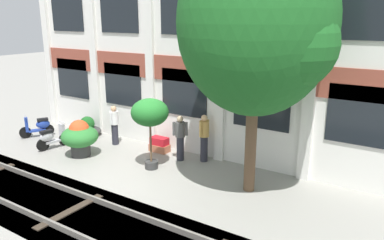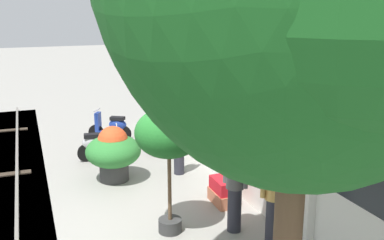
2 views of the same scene
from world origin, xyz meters
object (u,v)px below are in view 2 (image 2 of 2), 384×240
object	(u,v)px
potted_plant_square_trough	(223,192)
resident_watching_tracks	(274,199)
scooter_near_curb	(112,127)
resident_by_doorway	(179,142)
potted_plant_wide_bowl	(165,142)
potted_plant_terracotta_small	(169,136)
potted_plant_glazed_jar	(113,151)
resident_near_plants	(235,188)
scooter_second_parked	(100,145)

from	to	relation	value
potted_plant_square_trough	resident_watching_tracks	size ratio (longest dim) A/B	0.44
potted_plant_square_trough	scooter_near_curb	world-z (taller)	scooter_near_curb
scooter_near_curb	resident_by_doorway	world-z (taller)	resident_by_doorway
potted_plant_wide_bowl	resident_watching_tracks	bearing A→B (deg)	1.97
potted_plant_wide_bowl	resident_watching_tracks	world-z (taller)	resident_watching_tracks
potted_plant_terracotta_small	resident_by_doorway	size ratio (longest dim) A/B	1.52
potted_plant_square_trough	resident_watching_tracks	bearing A→B (deg)	2.57
resident_watching_tracks	potted_plant_terracotta_small	bearing A→B (deg)	-123.07
potted_plant_wide_bowl	potted_plant_square_trough	bearing A→B (deg)	1.67
potted_plant_terracotta_small	potted_plant_glazed_jar	bearing A→B (deg)	-170.63
potted_plant_terracotta_small	resident_watching_tracks	bearing A→B (deg)	53.25
potted_plant_wide_bowl	potted_plant_terracotta_small	bearing A→B (deg)	-16.24
scooter_near_curb	potted_plant_wide_bowl	bearing A→B (deg)	157.78
resident_watching_tracks	resident_near_plants	bearing A→B (deg)	-149.18
potted_plant_terracotta_small	potted_plant_wide_bowl	size ratio (longest dim) A/B	2.12
potted_plant_terracotta_small	potted_plant_glazed_jar	xyz separation A→B (m)	(-2.90, -0.48, -1.14)
scooter_second_parked	resident_watching_tracks	bearing A→B (deg)	-60.57
potted_plant_wide_bowl	resident_near_plants	world-z (taller)	resident_near_plants
resident_near_plants	scooter_second_parked	bearing A→B (deg)	-101.88
scooter_near_curb	scooter_second_parked	xyz separation A→B (m)	(1.75, -0.64, 0.00)
potted_plant_glazed_jar	potted_plant_wide_bowl	distance (m)	2.48
resident_near_plants	scooter_near_curb	bearing A→B (deg)	-112.09
potted_plant_square_trough	potted_plant_terracotta_small	bearing A→B (deg)	-61.81
scooter_second_parked	potted_plant_terracotta_small	bearing A→B (deg)	-73.92
potted_plant_terracotta_small	potted_plant_wide_bowl	xyz separation A→B (m)	(-4.55, 1.33, -1.57)
potted_plant_square_trough	potted_plant_terracotta_small	size ratio (longest dim) A/B	0.31
potted_plant_wide_bowl	resident_by_doorway	size ratio (longest dim) A/B	0.72
potted_plant_glazed_jar	resident_near_plants	size ratio (longest dim) A/B	0.83
scooter_second_parked	resident_near_plants	distance (m)	5.13
potted_plant_glazed_jar	potted_plant_terracotta_small	bearing A→B (deg)	9.37
resident_near_plants	resident_by_doorway	bearing A→B (deg)	-120.97
potted_plant_glazed_jar	resident_watching_tracks	size ratio (longest dim) A/B	0.80
scooter_near_curb	resident_by_doorway	xyz separation A→B (m)	(3.43, 1.04, 0.40)
potted_plant_glazed_jar	scooter_second_parked	bearing A→B (deg)	-177.45
potted_plant_square_trough	potted_plant_glazed_jar	bearing A→B (deg)	-138.11
potted_plant_terracotta_small	resident_watching_tracks	size ratio (longest dim) A/B	1.42
potted_plant_wide_bowl	scooter_near_curb	bearing A→B (deg)	-142.82
resident_near_plants	potted_plant_glazed_jar	bearing A→B (deg)	-95.00
resident_by_doorway	potted_plant_square_trough	bearing A→B (deg)	177.46
resident_watching_tracks	potted_plant_square_trough	bearing A→B (deg)	-173.75
resident_watching_tracks	resident_near_plants	world-z (taller)	resident_watching_tracks
potted_plant_square_trough	resident_near_plants	xyz separation A→B (m)	(1.16, -0.30, 0.60)
potted_plant_wide_bowl	potted_plant_glazed_jar	bearing A→B (deg)	-47.63
potted_plant_square_trough	potted_plant_glazed_jar	size ratio (longest dim) A/B	0.55
potted_plant_square_trough	resident_by_doorway	distance (m)	2.09
potted_plant_wide_bowl	resident_near_plants	bearing A→B (deg)	-2.16
potted_plant_terracotta_small	resident_by_doorway	world-z (taller)	potted_plant_terracotta_small
resident_watching_tracks	scooter_near_curb	bearing A→B (deg)	-165.26
scooter_near_curb	resident_by_doorway	distance (m)	3.61
potted_plant_terracotta_small	potted_plant_wide_bowl	bearing A→B (deg)	163.76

